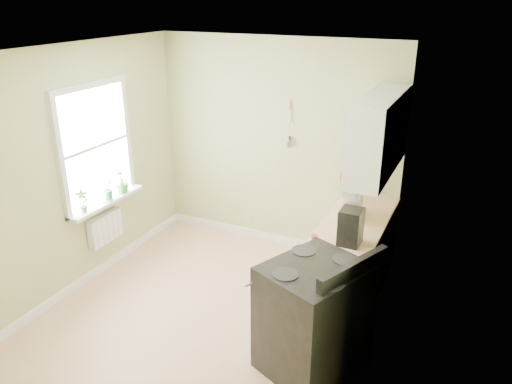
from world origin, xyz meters
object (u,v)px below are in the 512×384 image
at_px(kettle, 349,192).
at_px(coffee_maker, 350,228).
at_px(stove, 314,317).
at_px(stand_mixer, 353,202).

relative_size(kettle, coffee_maker, 0.53).
distance_m(stove, coffee_maker, 0.94).
bearing_deg(kettle, stand_mixer, -70.04).
distance_m(stand_mixer, kettle, 0.50).
distance_m(stand_mixer, coffee_maker, 0.61).
relative_size(stand_mixer, kettle, 2.30).
xyz_separation_m(stove, coffee_maker, (0.09, 0.75, 0.56)).
bearing_deg(stand_mixer, coffee_maker, -77.33).
height_order(kettle, coffee_maker, coffee_maker).
xyz_separation_m(stove, stand_mixer, (-0.05, 1.35, 0.57)).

